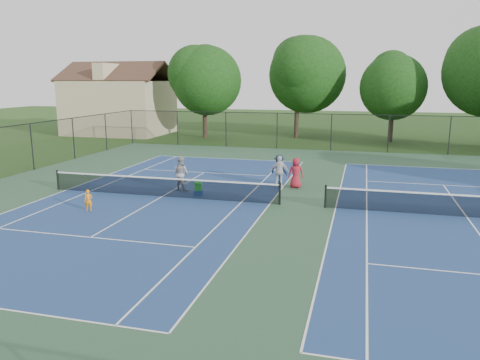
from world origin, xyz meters
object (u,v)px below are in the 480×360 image
(tree_back_c, at_px, (394,83))
(child_player, at_px, (88,200))
(bystander_b, at_px, (279,169))
(ball_hopper, at_px, (198,186))
(instructor, at_px, (181,173))
(ball_crate, at_px, (198,193))
(clapboard_house, at_px, (120,105))
(tree_back_a, at_px, (204,77))
(bystander_c, at_px, (296,173))
(tree_back_b, at_px, (298,71))
(bystander_a, at_px, (280,172))

(tree_back_c, distance_m, child_player, 31.91)
(bystander_b, height_order, ball_hopper, bystander_b)
(instructor, relative_size, bystander_b, 1.11)
(instructor, height_order, ball_crate, instructor)
(clapboard_house, distance_m, ball_crate, 30.21)
(tree_back_c, relative_size, child_player, 8.74)
(bystander_b, bearing_deg, instructor, 57.42)
(instructor, bearing_deg, tree_back_a, -56.57)
(child_player, xyz_separation_m, bystander_c, (8.25, 6.87, 0.34))
(clapboard_house, height_order, bystander_c, clapboard_house)
(bystander_c, bearing_deg, ball_crate, 19.88)
(instructor, bearing_deg, tree_back_b, -78.60)
(bystander_c, bearing_deg, instructor, 5.95)
(ball_hopper, bearing_deg, instructor, 144.55)
(child_player, distance_m, ball_crate, 5.42)
(tree_back_a, distance_m, ball_crate, 25.24)
(tree_back_a, distance_m, tree_back_b, 9.24)
(tree_back_c, bearing_deg, instructor, -116.39)
(clapboard_house, distance_m, bystander_c, 30.84)
(bystander_c, xyz_separation_m, ball_crate, (-4.48, -2.99, -0.69))
(tree_back_c, distance_m, ball_crate, 26.95)
(bystander_b, bearing_deg, clapboard_house, -18.27)
(bystander_a, height_order, bystander_b, bystander_a)
(clapboard_house, relative_size, child_player, 11.24)
(tree_back_b, xyz_separation_m, ball_hopper, (-1.32, -25.31, -6.10))
(tree_back_a, bearing_deg, bystander_b, -60.34)
(tree_back_b, xyz_separation_m, bystander_c, (3.16, -22.32, -5.77))
(clapboard_house, height_order, instructor, clapboard_house)
(instructor, relative_size, bystander_c, 1.10)
(tree_back_a, xyz_separation_m, tree_back_b, (9.00, 2.00, 0.56))
(tree_back_c, bearing_deg, tree_back_b, 173.66)
(instructor, height_order, bystander_c, instructor)
(ball_hopper, bearing_deg, ball_crate, 0.00)
(tree_back_b, xyz_separation_m, instructor, (-2.61, -24.40, -5.69))
(tree_back_a, distance_m, clapboard_house, 10.47)
(tree_back_c, height_order, instructor, tree_back_c)
(child_player, height_order, instructor, instructor)
(child_player, distance_m, instructor, 5.42)
(tree_back_a, relative_size, clapboard_house, 0.85)
(child_player, relative_size, bystander_b, 0.59)
(tree_back_a, xyz_separation_m, child_player, (3.91, -27.20, -5.56))
(tree_back_a, xyz_separation_m, bystander_c, (12.16, -20.32, -5.21))
(tree_back_b, height_order, bystander_c, tree_back_b)
(bystander_b, height_order, ball_crate, bystander_b)
(bystander_b, bearing_deg, ball_crate, 73.91)
(clapboard_house, bearing_deg, child_player, -63.74)
(tree_back_a, xyz_separation_m, tree_back_c, (18.00, 1.00, -0.56))
(tree_back_c, distance_m, clapboard_house, 28.10)
(tree_back_c, height_order, ball_hopper, tree_back_c)
(ball_crate, bearing_deg, bystander_a, 39.20)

